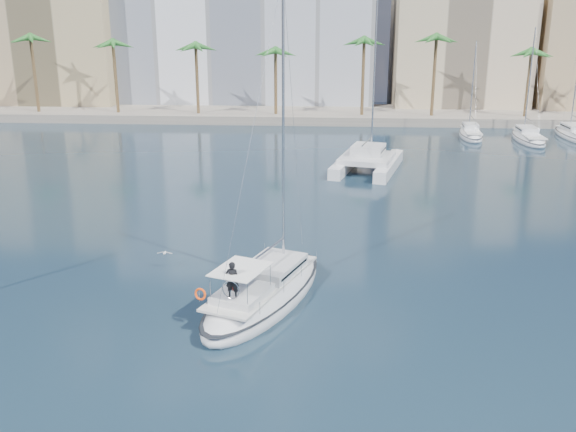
{
  "coord_description": "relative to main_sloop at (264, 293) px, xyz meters",
  "views": [
    {
      "loc": [
        2.39,
        -33.81,
        14.84
      ],
      "look_at": [
        0.07,
        1.5,
        3.62
      ],
      "focal_mm": 40.0,
      "sensor_mm": 36.0,
      "label": 1
    }
  ],
  "objects": [
    {
      "name": "building_tan_left",
      "position": [
        -41.06,
        71.5,
        10.46
      ],
      "size": [
        22.0,
        14.0,
        22.0
      ],
      "primitive_type": "cube",
      "color": "tan",
      "rests_on": "ground"
    },
    {
      "name": "catamaran",
      "position": [
        7.12,
        31.01,
        0.58
      ],
      "size": [
        7.9,
        11.86,
        15.99
      ],
      "rotation": [
        0.0,
        0.0,
        -0.24
      ],
      "color": "white",
      "rests_on": "ground"
    },
    {
      "name": "palm_right",
      "position": [
        34.94,
        59.5,
        9.74
      ],
      "size": [
        3.6,
        3.6,
        12.3
      ],
      "color": "brown",
      "rests_on": "ground"
    },
    {
      "name": "quay",
      "position": [
        0.94,
        63.5,
        0.06
      ],
      "size": [
        120.0,
        14.0,
        1.2
      ],
      "primitive_type": "cube",
      "color": "gray",
      "rests_on": "ground"
    },
    {
      "name": "moored_yacht_a",
      "position": [
        20.94,
        49.5,
        -0.54
      ],
      "size": [
        3.37,
        9.52,
        11.9
      ],
      "primitive_type": null,
      "rotation": [
        0.0,
        0.0,
        -0.07
      ],
      "color": "white",
      "rests_on": "ground"
    },
    {
      "name": "building_beige",
      "position": [
        22.94,
        72.5,
        9.46
      ],
      "size": [
        20.0,
        14.0,
        20.0
      ],
      "primitive_type": "cube",
      "color": "#C6AE8E",
      "rests_on": "ground"
    },
    {
      "name": "building_modern",
      "position": [
        -11.06,
        75.5,
        13.46
      ],
      "size": [
        42.0,
        16.0,
        28.0
      ],
      "primitive_type": "cube",
      "color": "white",
      "rests_on": "ground"
    },
    {
      "name": "seagull",
      "position": [
        -6.47,
        4.27,
        0.5
      ],
      "size": [
        0.94,
        0.41,
        0.17
      ],
      "color": "silver",
      "rests_on": "ground"
    },
    {
      "name": "ground",
      "position": [
        0.94,
        2.5,
        -0.54
      ],
      "size": [
        160.0,
        160.0,
        0.0
      ],
      "primitive_type": "plane",
      "color": "black",
      "rests_on": "ground"
    },
    {
      "name": "palm_centre",
      "position": [
        0.94,
        59.5,
        9.74
      ],
      "size": [
        3.6,
        3.6,
        12.3
      ],
      "color": "brown",
      "rests_on": "ground"
    },
    {
      "name": "main_sloop",
      "position": [
        0.0,
        0.0,
        0.0
      ],
      "size": [
        7.66,
        12.44,
        17.62
      ],
      "rotation": [
        0.0,
        0.0,
        -0.35
      ],
      "color": "white",
      "rests_on": "ground"
    },
    {
      "name": "palm_left",
      "position": [
        -33.06,
        59.5,
        9.74
      ],
      "size": [
        3.6,
        3.6,
        12.3
      ],
      "color": "brown",
      "rests_on": "ground"
    },
    {
      "name": "moored_yacht_b",
      "position": [
        27.44,
        47.5,
        -0.54
      ],
      "size": [
        3.32,
        10.83,
        13.72
      ],
      "primitive_type": null,
      "rotation": [
        0.0,
        0.0,
        -0.02
      ],
      "color": "white",
      "rests_on": "ground"
    }
  ]
}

